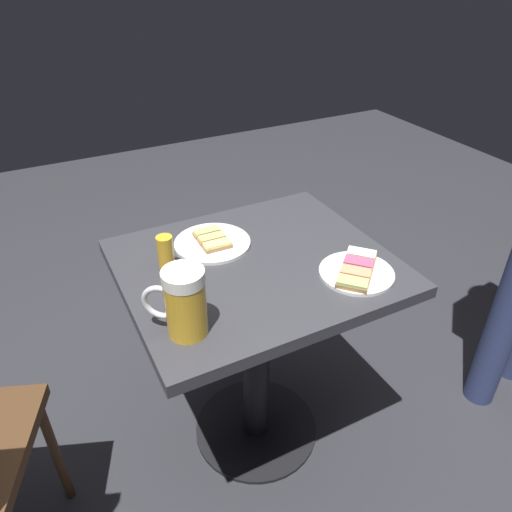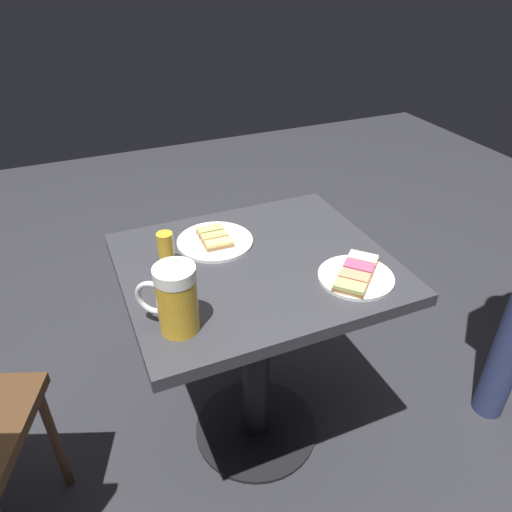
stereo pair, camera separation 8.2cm
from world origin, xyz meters
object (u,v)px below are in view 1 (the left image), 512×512
plate_near (212,242)px  plate_far (357,271)px  beer_mug (184,302)px  beer_glass_small (166,253)px

plate_near → plate_far: (-0.32, -0.29, 0.00)m
plate_near → beer_mug: 0.39m
beer_glass_small → plate_near: bearing=-69.3°
plate_far → beer_mug: bearing=90.3°
beer_mug → plate_near: bearing=-31.9°
plate_far → plate_near: bearing=41.7°
plate_far → beer_glass_small: 0.52m
plate_far → beer_glass_small: size_ratio=1.99×
plate_far → beer_mug: beer_mug is taller
plate_far → beer_glass_small: bearing=59.7°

